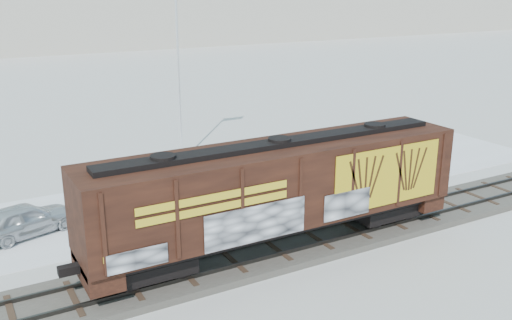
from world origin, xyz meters
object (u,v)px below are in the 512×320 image
car_dark (330,162)px  car_white (257,174)px  flagpole (181,87)px  hopper_railcar (279,188)px  car_silver (25,219)px

car_dark → car_white: bearing=69.7°
flagpole → car_dark: bearing=-45.6°
car_white → car_dark: size_ratio=0.99×
hopper_railcar → car_silver: size_ratio=3.68×
hopper_railcar → car_dark: bearing=42.4°
car_white → hopper_railcar: bearing=136.2°
car_silver → car_dark: (16.70, 0.41, -0.04)m
car_silver → car_white: car_white is taller
flagpole → car_white: (1.49, -6.69, -3.83)m
flagpole → car_dark: size_ratio=2.57×
car_white → car_dark: (4.93, 0.14, -0.08)m
hopper_railcar → car_dark: size_ratio=3.29×
car_silver → car_dark: size_ratio=0.90×
hopper_railcar → flagpole: 14.04m
car_silver → hopper_railcar: bearing=-144.6°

